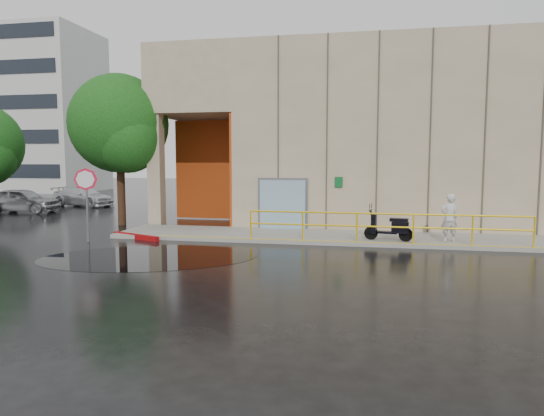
{
  "coord_description": "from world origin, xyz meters",
  "views": [
    {
      "loc": [
        3.59,
        -13.81,
        3.01
      ],
      "look_at": [
        0.32,
        3.0,
        1.29
      ],
      "focal_mm": 32.0,
      "sensor_mm": 36.0,
      "label": 1
    }
  ],
  "objects_px": {
    "red_curb": "(136,236)",
    "car_c": "(83,197)",
    "car_a": "(22,200)",
    "stop_sign": "(86,189)",
    "person": "(449,218)",
    "tree_near": "(121,127)",
    "scooter": "(389,220)"
  },
  "relations": [
    {
      "from": "car_a",
      "to": "red_curb",
      "type": "bearing_deg",
      "value": -127.89
    },
    {
      "from": "red_curb",
      "to": "person",
      "type": "bearing_deg",
      "value": 3.21
    },
    {
      "from": "red_curb",
      "to": "car_a",
      "type": "bearing_deg",
      "value": 145.48
    },
    {
      "from": "stop_sign",
      "to": "car_a",
      "type": "distance_m",
      "value": 12.39
    },
    {
      "from": "person",
      "to": "red_curb",
      "type": "relative_size",
      "value": 0.7
    },
    {
      "from": "red_curb",
      "to": "car_c",
      "type": "relative_size",
      "value": 0.57
    },
    {
      "from": "red_curb",
      "to": "tree_near",
      "type": "bearing_deg",
      "value": 123.64
    },
    {
      "from": "scooter",
      "to": "stop_sign",
      "type": "xyz_separation_m",
      "value": [
        -10.82,
        -1.45,
        1.06
      ]
    },
    {
      "from": "person",
      "to": "stop_sign",
      "type": "relative_size",
      "value": 0.62
    },
    {
      "from": "tree_near",
      "to": "red_curb",
      "type": "bearing_deg",
      "value": -56.36
    },
    {
      "from": "red_curb",
      "to": "car_a",
      "type": "xyz_separation_m",
      "value": [
        -10.59,
        7.28,
        0.61
      ]
    },
    {
      "from": "car_a",
      "to": "person",
      "type": "bearing_deg",
      "value": -110.14
    },
    {
      "from": "stop_sign",
      "to": "scooter",
      "type": "bearing_deg",
      "value": -5.61
    },
    {
      "from": "tree_near",
      "to": "car_c",
      "type": "bearing_deg",
      "value": 131.64
    },
    {
      "from": "person",
      "to": "tree_near",
      "type": "distance_m",
      "value": 14.52
    },
    {
      "from": "stop_sign",
      "to": "tree_near",
      "type": "relative_size",
      "value": 0.39
    },
    {
      "from": "red_curb",
      "to": "tree_near",
      "type": "xyz_separation_m",
      "value": [
        -2.35,
        3.53,
        4.36
      ]
    },
    {
      "from": "scooter",
      "to": "person",
      "type": "bearing_deg",
      "value": 13.87
    },
    {
      "from": "stop_sign",
      "to": "tree_near",
      "type": "bearing_deg",
      "value": 88.6
    },
    {
      "from": "person",
      "to": "red_curb",
      "type": "bearing_deg",
      "value": -12.34
    },
    {
      "from": "car_a",
      "to": "tree_near",
      "type": "bearing_deg",
      "value": -117.87
    },
    {
      "from": "scooter",
      "to": "red_curb",
      "type": "xyz_separation_m",
      "value": [
        -9.41,
        -0.5,
        -0.81
      ]
    },
    {
      "from": "scooter",
      "to": "car_a",
      "type": "bearing_deg",
      "value": 171.14
    },
    {
      "from": "red_curb",
      "to": "car_a",
      "type": "height_order",
      "value": "car_a"
    },
    {
      "from": "person",
      "to": "car_c",
      "type": "bearing_deg",
      "value": -42.96
    },
    {
      "from": "car_c",
      "to": "tree_near",
      "type": "distance_m",
      "value": 11.28
    },
    {
      "from": "stop_sign",
      "to": "red_curb",
      "type": "xyz_separation_m",
      "value": [
        1.41,
        0.95,
        -1.87
      ]
    },
    {
      "from": "scooter",
      "to": "car_c",
      "type": "distance_m",
      "value": 21.76
    },
    {
      "from": "scooter",
      "to": "stop_sign",
      "type": "bearing_deg",
      "value": -162.49
    },
    {
      "from": "person",
      "to": "tree_near",
      "type": "height_order",
      "value": "tree_near"
    },
    {
      "from": "car_c",
      "to": "tree_near",
      "type": "xyz_separation_m",
      "value": [
        7.04,
        -7.92,
        3.84
      ]
    },
    {
      "from": "red_curb",
      "to": "car_c",
      "type": "distance_m",
      "value": 14.82
    }
  ]
}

